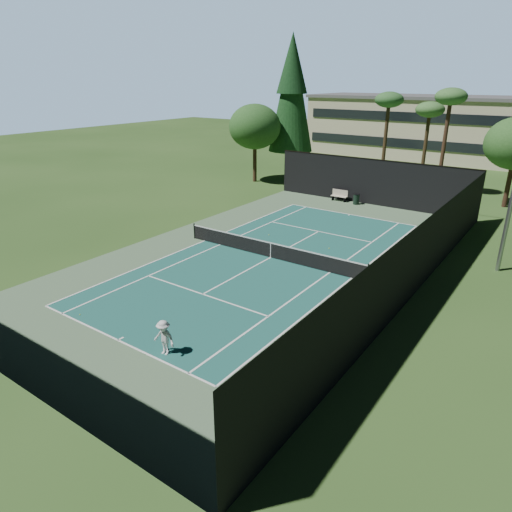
{
  "coord_description": "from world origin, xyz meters",
  "views": [
    {
      "loc": [
        14.63,
        -22.28,
        10.53
      ],
      "look_at": [
        1.0,
        -3.0,
        1.3
      ],
      "focal_mm": 32.0,
      "sensor_mm": 36.0,
      "label": 1
    }
  ],
  "objects": [
    {
      "name": "palm_c",
      "position": [
        4.0,
        23.0,
        8.6
      ],
      "size": [
        2.8,
        2.8,
        9.77
      ],
      "color": "#452C1D",
      "rests_on": "ground"
    },
    {
      "name": "apron_slab",
      "position": [
        0.0,
        0.0,
        0.01
      ],
      "size": [
        18.0,
        32.0,
        0.01
      ],
      "primitive_type": "cube",
      "color": "#51704E",
      "rests_on": "ground"
    },
    {
      "name": "ground",
      "position": [
        0.0,
        0.0,
        0.0
      ],
      "size": [
        160.0,
        160.0,
        0.0
      ],
      "primitive_type": "plane",
      "color": "#2B4D1D",
      "rests_on": "ground"
    },
    {
      "name": "tennis_ball_c",
      "position": [
        2.28,
        3.57,
        0.04
      ],
      "size": [
        0.07,
        0.07,
        0.07
      ],
      "primitive_type": "sphere",
      "color": "#CBF136",
      "rests_on": "ground"
    },
    {
      "name": "tennis_ball_d",
      "position": [
        -2.5,
        3.56,
        0.04
      ],
      "size": [
        0.08,
        0.08,
        0.08
      ],
      "primitive_type": "sphere",
      "color": "#B7D430",
      "rests_on": "ground"
    },
    {
      "name": "court_surface",
      "position": [
        0.0,
        0.0,
        0.01
      ],
      "size": [
        10.97,
        23.77,
        0.01
      ],
      "primitive_type": "cube",
      "color": "#1B5950",
      "rests_on": "ground"
    },
    {
      "name": "tennis_ball_b",
      "position": [
        -3.75,
        1.91,
        0.04
      ],
      "size": [
        0.07,
        0.07,
        0.07
      ],
      "primitive_type": "sphere",
      "color": "#C3CF2F",
      "rests_on": "ground"
    },
    {
      "name": "court_lines",
      "position": [
        0.0,
        0.0,
        0.02
      ],
      "size": [
        11.07,
        23.87,
        0.01
      ],
      "color": "white",
      "rests_on": "ground"
    },
    {
      "name": "decid_tree_c",
      "position": [
        -14.0,
        18.0,
        5.76
      ],
      "size": [
        5.44,
        5.44,
        8.09
      ],
      "color": "#452E1D",
      "rests_on": "ground"
    },
    {
      "name": "palm_a",
      "position": [
        -2.0,
        24.0,
        8.19
      ],
      "size": [
        2.8,
        2.8,
        9.32
      ],
      "color": "#412F1C",
      "rests_on": "ground"
    },
    {
      "name": "campus_building",
      "position": [
        0.0,
        45.98,
        4.21
      ],
      "size": [
        40.5,
        12.5,
        8.3
      ],
      "color": "beige",
      "rests_on": "ground"
    },
    {
      "name": "tennis_ball_a",
      "position": [
        -3.3,
        -11.46,
        0.03
      ],
      "size": [
        0.06,
        0.06,
        0.06
      ],
      "primitive_type": "sphere",
      "color": "#D4E634",
      "rests_on": "ground"
    },
    {
      "name": "tennis_net",
      "position": [
        0.0,
        0.0,
        0.56
      ],
      "size": [
        12.9,
        0.1,
        1.1
      ],
      "color": "black",
      "rests_on": "ground"
    },
    {
      "name": "fence",
      "position": [
        0.0,
        0.06,
        2.01
      ],
      "size": [
        18.04,
        32.05,
        4.03
      ],
      "color": "black",
      "rests_on": "ground"
    },
    {
      "name": "player",
      "position": [
        2.4,
        -11.43,
        0.76
      ],
      "size": [
        1.04,
        0.66,
        1.53
      ],
      "primitive_type": "imported",
      "rotation": [
        0.0,
        0.0,
        0.09
      ],
      "color": "silver",
      "rests_on": "ground"
    },
    {
      "name": "park_bench",
      "position": [
        -2.72,
        15.52,
        0.55
      ],
      "size": [
        1.5,
        0.45,
        1.02
      ],
      "color": "beige",
      "rests_on": "ground"
    },
    {
      "name": "pine_tree",
      "position": [
        -12.0,
        22.0,
        9.55
      ],
      "size": [
        4.8,
        4.8,
        15.0
      ],
      "color": "#472C1E",
      "rests_on": "ground"
    },
    {
      "name": "trash_bin",
      "position": [
        -0.95,
        15.26,
        0.48
      ],
      "size": [
        0.56,
        0.56,
        0.95
      ],
      "color": "black",
      "rests_on": "ground"
    },
    {
      "name": "palm_b",
      "position": [
        1.5,
        26.0,
        7.36
      ],
      "size": [
        2.8,
        2.8,
        8.42
      ],
      "color": "#3F2E1B",
      "rests_on": "ground"
    }
  ]
}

